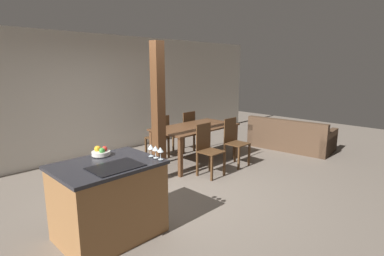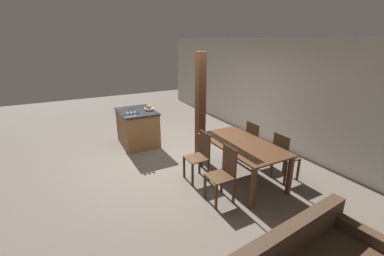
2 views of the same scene
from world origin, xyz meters
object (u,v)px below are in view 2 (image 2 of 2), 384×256
at_px(dining_table, 242,148).
at_px(wine_glass_near, 127,112).
at_px(dining_chair_far_right, 284,156).
at_px(kitchen_island, 138,127).
at_px(wine_glass_middle, 131,112).
at_px(fruit_bowl, 149,108).
at_px(dining_chair_far_left, 255,142).
at_px(dining_chair_near_right, 223,173).
at_px(wine_glass_far, 135,111).
at_px(timber_post, 200,109).
at_px(dining_chair_near_left, 200,155).

bearing_deg(dining_table, wine_glass_near, -144.69).
relative_size(dining_table, dining_chair_far_right, 1.86).
xyz_separation_m(kitchen_island, wine_glass_middle, (0.50, -0.27, 0.58)).
bearing_deg(dining_table, kitchen_island, -155.91).
relative_size(fruit_bowl, dining_chair_far_left, 0.23).
height_order(fruit_bowl, dining_chair_near_right, fruit_bowl).
height_order(fruit_bowl, dining_chair_far_left, fruit_bowl).
distance_m(fruit_bowl, wine_glass_middle, 0.71).
height_order(wine_glass_near, dining_chair_far_right, wine_glass_near).
relative_size(wine_glass_near, wine_glass_far, 1.00).
xyz_separation_m(kitchen_island, dining_chair_far_right, (3.17, 1.94, 0.05)).
distance_m(wine_glass_middle, dining_chair_far_right, 3.50).
distance_m(dining_chair_far_right, timber_post, 1.98).
relative_size(wine_glass_middle, dining_chair_near_right, 0.16).
bearing_deg(fruit_bowl, dining_chair_far_right, 28.14).
distance_m(kitchen_island, dining_chair_far_right, 3.72).
height_order(wine_glass_far, dining_chair_far_right, wine_glass_far).
height_order(kitchen_island, wine_glass_near, wine_glass_near).
bearing_deg(dining_chair_far_left, fruit_bowl, 35.99).
relative_size(kitchen_island, fruit_bowl, 5.18).
distance_m(kitchen_island, wine_glass_middle, 0.82).
height_order(fruit_bowl, wine_glass_far, wine_glass_far).
height_order(fruit_bowl, wine_glass_middle, wine_glass_middle).
distance_m(fruit_bowl, wine_glass_far, 0.64).
height_order(dining_chair_near_left, dining_chair_far_left, same).
xyz_separation_m(dining_chair_near_left, dining_chair_far_right, (0.81, 1.42, 0.00)).
height_order(dining_table, dining_chair_near_left, dining_chair_near_left).
distance_m(kitchen_island, dining_chair_near_left, 2.42).
height_order(dining_table, dining_chair_far_right, dining_chair_far_right).
relative_size(dining_chair_far_left, dining_chair_far_right, 1.00).
bearing_deg(kitchen_island, timber_post, 32.05).
relative_size(wine_glass_middle, dining_table, 0.08).
xyz_separation_m(wine_glass_near, timber_post, (1.07, 1.35, 0.17)).
relative_size(fruit_bowl, wine_glass_near, 1.49).
relative_size(dining_chair_near_left, timber_post, 0.40).
bearing_deg(wine_glass_near, dining_chair_far_right, 40.92).
bearing_deg(dining_chair_near_left, wine_glass_middle, -156.66).
bearing_deg(wine_glass_near, wine_glass_far, 90.00).
xyz_separation_m(kitchen_island, dining_chair_near_left, (2.36, 0.53, 0.05)).
bearing_deg(dining_chair_far_right, dining_table, 60.29).
bearing_deg(timber_post, wine_glass_near, -128.43).
bearing_deg(wine_glass_far, dining_table, 32.10).
relative_size(kitchen_island, wine_glass_middle, 7.72).
relative_size(dining_chair_near_right, dining_chair_far_right, 1.00).
bearing_deg(timber_post, wine_glass_middle, -130.40).
xyz_separation_m(dining_table, dining_chair_near_left, (-0.40, -0.71, -0.17)).
xyz_separation_m(fruit_bowl, wine_glass_near, (0.40, -0.67, 0.08)).
bearing_deg(wine_glass_far, dining_chair_far_right, 38.59).
xyz_separation_m(kitchen_island, dining_chair_far_left, (2.36, 1.94, 0.05)).
xyz_separation_m(wine_glass_near, dining_chair_near_left, (1.85, 0.89, -0.53)).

